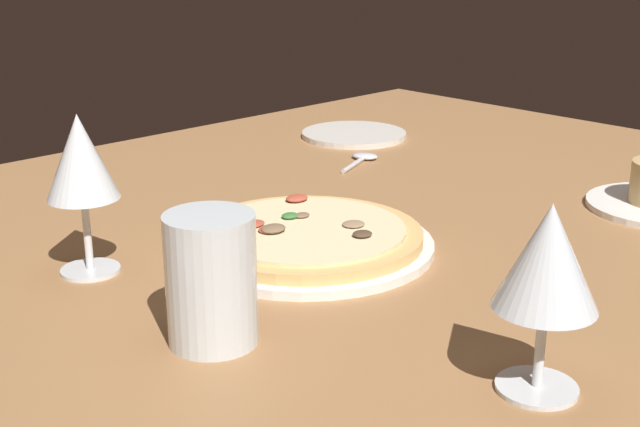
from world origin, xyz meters
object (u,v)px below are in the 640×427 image
Objects in this scene: wine_glass_far at (548,262)px; side_plate at (354,134)px; water_glass at (212,288)px; pizza_main at (306,239)px; wine_glass_near at (81,161)px; spoon at (362,158)px.

side_plate is (-50.13, -67.56, -10.08)cm from wine_glass_far.
pizza_main is at bearing -152.81° from water_glass.
side_plate is at bearing -145.20° from water_glass.
water_glass reaches higher than side_plate.
water_glass reaches higher than pizza_main.
pizza_main reaches higher than side_plate.
water_glass is 76.81cm from side_plate.
pizza_main is 1.60× the size of side_plate.
wine_glass_far is 0.91× the size of wine_glass_near.
pizza_main reaches higher than spoon.
pizza_main is 1.70× the size of wine_glass_near.
water_glass is at bearing 34.80° from side_plate.
wine_glass_far is 84.73cm from side_plate.
spoon is (-52.49, -32.02, -4.47)cm from water_glass.
spoon reaches higher than side_plate.
water_glass is 0.65× the size of side_plate.
water_glass is 1.10× the size of spoon.
wine_glass_near reaches higher than side_plate.
water_glass is at bearing -61.67° from wine_glass_far.
spoon is at bearing -148.62° from water_glass.
wine_glass_far reaches higher than water_glass.
wine_glass_far is 1.45× the size of spoon.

